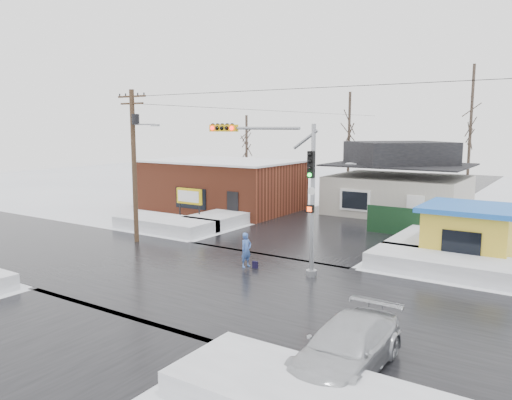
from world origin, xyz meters
The scene contains 21 objects.
ground centered at (0.00, 0.00, 0.00)m, with size 120.00×120.00×0.00m, color white.
road_ns centered at (0.00, 0.00, 0.01)m, with size 10.00×120.00×0.02m, color black.
road_ew centered at (0.00, 0.00, 0.01)m, with size 120.00×10.00×0.02m, color black.
snowbank_nw centered at (-9.00, 7.00, 0.40)m, with size 7.00×3.00×0.80m, color white.
snowbank_ne centered at (9.00, 7.00, 0.40)m, with size 7.00×3.00×0.80m, color white.
snowbank_se centered at (9.00, -7.00, 0.35)m, with size 7.00×3.00×0.70m, color white.
snowbank_nside_w centered at (-7.00, 12.00, 0.40)m, with size 3.00×8.00×0.80m, color white.
snowbank_nside_e centered at (7.00, 12.00, 0.40)m, with size 3.00×8.00×0.80m, color white.
traffic_signal centered at (2.43, 2.97, 4.54)m, with size 6.05×0.68×7.00m.
utility_pole centered at (-7.93, 3.50, 5.11)m, with size 3.15×0.44×9.00m.
brick_building centered at (-11.00, 15.99, 2.08)m, with size 12.20×8.20×4.12m.
marquee_sign centered at (-9.00, 9.49, 1.92)m, with size 2.20×0.21×2.55m.
house centered at (2.00, 22.00, 2.62)m, with size 10.40×8.40×5.76m.
kiosk centered at (9.50, 9.99, 1.46)m, with size 4.60×4.60×2.88m.
fence centered at (6.50, 14.00, 0.90)m, with size 8.00×0.12×1.80m, color black.
tree_far_left centered at (-4.00, 26.00, 7.95)m, with size 3.00×3.00×10.00m.
tree_far_mid centered at (6.00, 28.00, 9.54)m, with size 3.00×3.00×12.00m.
tree_far_west centered at (-14.00, 24.00, 6.36)m, with size 3.00×3.00×8.00m.
pedestrian centered at (0.62, 2.60, 0.86)m, with size 0.62×0.41×1.71m, color #4268BB.
car centered at (8.98, -4.59, 0.72)m, with size 2.01×4.94×1.43m, color #B9BCC1.
shopping_bag centered at (1.12, 2.63, 0.17)m, with size 0.28×0.12×0.35m, color black.
Camera 1 is at (14.12, -17.07, 6.87)m, focal length 35.00 mm.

